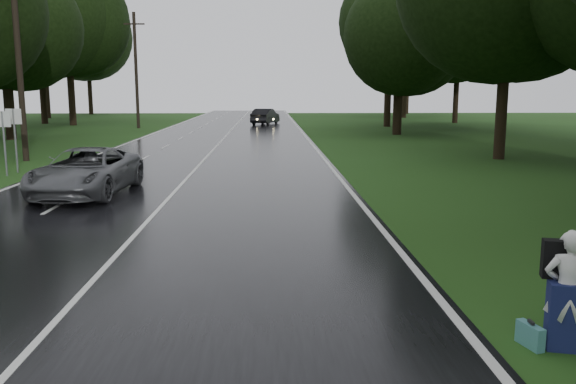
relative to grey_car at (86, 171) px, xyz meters
name	(u,v)px	position (x,y,z in m)	size (l,w,h in m)	color
ground	(73,305)	(2.73, -9.89, -0.78)	(160.00, 160.00, 0.00)	#1F4514
road	(206,159)	(2.73, 10.11, -0.76)	(12.00, 140.00, 0.04)	black
lane_center	(206,158)	(2.73, 10.11, -0.73)	(0.12, 140.00, 0.01)	silver
grey_car	(86,171)	(0.00, 0.00, 0.00)	(2.44, 5.30, 1.47)	#55565A
far_car	(265,116)	(5.56, 39.41, 0.03)	(1.63, 4.67, 1.54)	black
hitchhiker	(566,294)	(9.63, -11.72, -0.04)	(0.66, 0.62, 1.60)	silver
suitcase	(530,335)	(9.23, -11.66, -0.62)	(0.13, 0.44, 0.31)	teal
utility_pole_mid	(26,161)	(-5.77, 9.58, -0.78)	(1.80, 0.28, 9.50)	black
utility_pole_far	(139,128)	(-5.77, 34.43, -0.78)	(1.80, 0.28, 10.03)	black
road_sign_a	(7,176)	(-4.47, 4.45, -0.78)	(0.61, 0.10, 2.53)	white
road_sign_b	(18,173)	(-4.47, 5.47, -0.78)	(0.62, 0.10, 2.60)	white
tree_left_e	(12,140)	(-11.82, 22.25, -0.78)	(8.27, 8.27, 12.93)	black
tree_left_f	(73,125)	(-13.10, 39.24, -0.78)	(11.32, 11.32, 17.69)	black
tree_right_d	(499,159)	(17.16, 9.62, -0.78)	(9.30, 9.30, 14.54)	black
tree_right_e	(397,134)	(15.68, 26.02, -0.78)	(7.67, 7.67, 11.99)	black
tree_right_f	(387,127)	(16.93, 36.04, -0.78)	(10.93, 10.93, 17.07)	black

